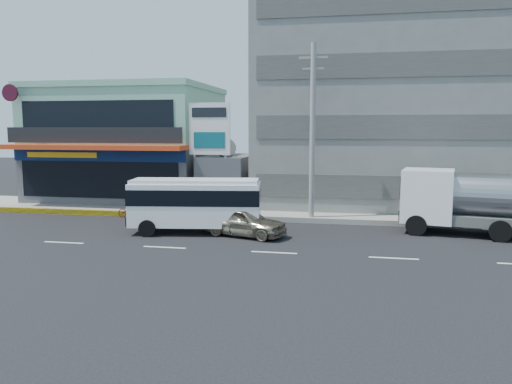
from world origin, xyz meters
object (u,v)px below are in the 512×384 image
billboard (210,135)px  tanker_truck (481,201)px  shop_building (130,146)px  sedan (244,221)px  satellite_dish (225,155)px  utility_pole_near (312,132)px  motorcycle_rider (130,207)px  minibus (196,201)px  concrete_building (380,104)px

billboard → tanker_truck: bearing=-14.3°
shop_building → sedan: bearing=-44.8°
satellite_dish → utility_pole_near: utility_pole_near is taller
motorcycle_rider → minibus: bearing=-33.9°
billboard → motorcycle_rider: billboard is taller
concrete_building → sedan: concrete_building is taller
satellite_dish → tanker_truck: size_ratio=0.18×
shop_building → minibus: shop_building is taller
billboard → motorcycle_rider: 6.52m
concrete_building → sedan: (-7.00, -11.97, -6.27)m
concrete_building → minibus: concrete_building is taller
billboard → utility_pole_near: size_ratio=0.69×
shop_building → satellite_dish: (8.00, -2.95, -0.42)m
tanker_truck → motorcycle_rider: (-19.36, 1.43, -1.08)m
concrete_building → sedan: size_ratio=3.71×
utility_pole_near → tanker_truck: utility_pole_near is taller
billboard → sedan: billboard is taller
minibus → sedan: (2.58, -0.25, -0.92)m
concrete_building → satellite_dish: bearing=-158.2°
sedan → billboard: bearing=46.3°
concrete_building → tanker_truck: (4.56, -9.63, -5.26)m
utility_pole_near → billboard: bearing=164.5°
billboard → minibus: size_ratio=1.01×
shop_building → satellite_dish: bearing=-20.2°
utility_pole_near → motorcycle_rider: bearing=-176.8°
satellite_dish → concrete_building: bearing=21.8°
shop_building → sedan: shop_building is taller
billboard → shop_building: bearing=147.7°
concrete_building → motorcycle_rider: concrete_building is taller
concrete_building → shop_building: bearing=-176.6°
billboard → motorcycle_rider: size_ratio=3.48×
tanker_truck → sedan: bearing=-168.6°
satellite_dish → sedan: satellite_dish is taller
billboard → minibus: (0.92, -5.91, -3.28)m
motorcycle_rider → satellite_dish: bearing=41.2°
shop_building → motorcycle_rider: (3.20, -7.15, -3.34)m
satellite_dish → utility_pole_near: bearing=-31.0°
shop_building → billboard: 8.92m
satellite_dish → tanker_truck: (14.56, -5.63, -1.84)m
sedan → shop_building: bearing=62.0°
utility_pole_near → minibus: size_ratio=1.46×
billboard → utility_pole_near: 6.75m
shop_building → utility_pole_near: (14.00, -6.55, 1.15)m
sedan → tanker_truck: tanker_truck is taller
shop_building → motorcycle_rider: 8.51m
satellite_dish → billboard: bearing=-105.5°
shop_building → satellite_dish: size_ratio=8.27×
billboard → tanker_truck: 15.86m
shop_building → motorcycle_rider: bearing=-65.9°
concrete_building → sedan: 15.21m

